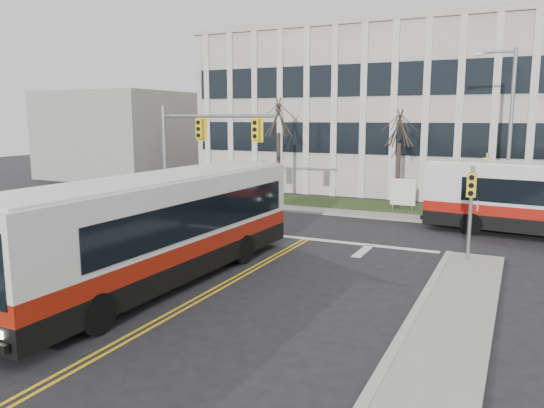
{
  "coord_description": "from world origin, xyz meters",
  "views": [
    {
      "loc": [
        8.88,
        -14.45,
        5.62
      ],
      "look_at": [
        -0.62,
        5.61,
        2.0
      ],
      "focal_mm": 35.0,
      "sensor_mm": 36.0,
      "label": 1
    }
  ],
  "objects_px": {
    "directory_sign": "(403,192)",
    "newspaper_box_red": "(83,247)",
    "bus_main": "(159,231)",
    "streetlight": "(507,126)"
  },
  "relations": [
    {
      "from": "directory_sign",
      "to": "newspaper_box_red",
      "type": "height_order",
      "value": "directory_sign"
    },
    {
      "from": "directory_sign",
      "to": "bus_main",
      "type": "height_order",
      "value": "bus_main"
    },
    {
      "from": "streetlight",
      "to": "bus_main",
      "type": "bearing_deg",
      "value": -121.8
    },
    {
      "from": "streetlight",
      "to": "bus_main",
      "type": "xyz_separation_m",
      "value": [
        -10.16,
        -16.38,
        -3.39
      ]
    },
    {
      "from": "bus_main",
      "to": "streetlight",
      "type": "bearing_deg",
      "value": 59.55
    },
    {
      "from": "streetlight",
      "to": "bus_main",
      "type": "height_order",
      "value": "streetlight"
    },
    {
      "from": "streetlight",
      "to": "newspaper_box_red",
      "type": "relative_size",
      "value": 9.68
    },
    {
      "from": "streetlight",
      "to": "newspaper_box_red",
      "type": "distance_m",
      "value": 21.77
    },
    {
      "from": "directory_sign",
      "to": "bus_main",
      "type": "distance_m",
      "value": 18.29
    },
    {
      "from": "bus_main",
      "to": "newspaper_box_red",
      "type": "relative_size",
      "value": 14.27
    }
  ]
}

